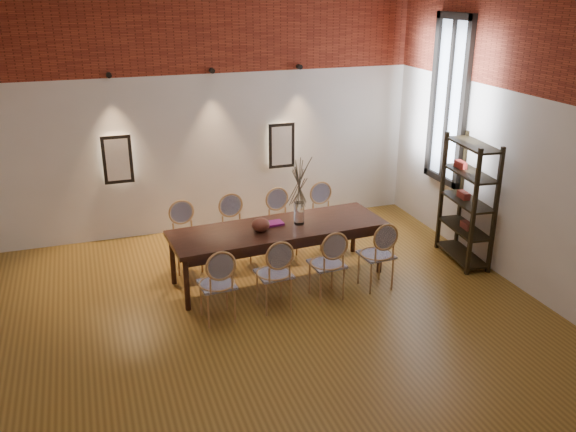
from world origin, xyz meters
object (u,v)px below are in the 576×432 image
object	(u,v)px
dining_table	(278,253)
bowl	(261,225)
chair_near_b	(274,273)
chair_far_c	(282,224)
vase	(299,213)
chair_near_d	(376,254)
chair_near_c	(327,264)
chair_far_d	(326,217)
book	(273,223)
chair_far_a	(186,238)
chair_near_a	(217,284)
shelving_rack	(467,201)
chair_far_b	(236,231)

from	to	relation	value
dining_table	bowl	bearing A→B (deg)	-169.36
chair_near_b	chair_far_c	size ratio (longest dim) A/B	1.00
chair_near_b	vase	bearing A→B (deg)	48.29
chair_near_d	chair_far_c	distance (m)	1.65
chair_near_c	chair_far_d	world-z (taller)	same
bowl	book	bearing A→B (deg)	37.28
chair_near_d	chair_far_a	size ratio (longest dim) A/B	1.00
chair_near_a	chair_far_d	size ratio (longest dim) A/B	1.00
chair_near_a	dining_table	bearing A→B (deg)	34.52
vase	shelving_rack	size ratio (longest dim) A/B	0.17
vase	chair_near_a	bearing A→B (deg)	-147.86
chair_near_a	chair_near_d	xyz separation A→B (m)	(2.16, 0.15, 0.00)
bowl	chair_near_d	bearing A→B (deg)	-23.35
chair_far_c	chair_far_d	world-z (taller)	same
chair_near_a	chair_far_c	bearing A→B (deg)	45.89
chair_far_a	chair_far_c	size ratio (longest dim) A/B	1.00
chair_near_a	bowl	distance (m)	1.13
chair_far_d	book	bearing A→B (deg)	29.85
chair_far_a	book	distance (m)	1.26
chair_far_b	bowl	distance (m)	0.88
chair_near_c	chair_far_b	xyz separation A→B (m)	(-0.82, 1.43, 0.00)
vase	book	bearing A→B (deg)	166.13
chair_near_b	vase	size ratio (longest dim) A/B	3.13
chair_near_b	bowl	xyz separation A→B (m)	(0.05, 0.70, 0.37)
chair_near_b	chair_far_a	world-z (taller)	same
chair_far_c	shelving_rack	world-z (taller)	shelving_rack
dining_table	chair_far_d	size ratio (longest dim) A/B	3.06
dining_table	chair_near_c	size ratio (longest dim) A/B	3.06
chair_far_c	bowl	distance (m)	1.08
chair_near_d	chair_far_c	size ratio (longest dim) A/B	1.00
chair_near_c	bowl	distance (m)	1.00
shelving_rack	vase	bearing A→B (deg)	178.46
chair_near_c	vase	size ratio (longest dim) A/B	3.13
chair_far_c	vase	xyz separation A→B (m)	(-0.01, -0.75, 0.43)
chair_near_d	book	size ratio (longest dim) A/B	3.62
chair_near_b	chair_far_c	xyz separation A→B (m)	(0.62, 1.53, 0.00)
vase	dining_table	bearing A→B (deg)	-176.11
chair_far_b	chair_far_c	bearing A→B (deg)	-180.00
bowl	shelving_rack	size ratio (longest dim) A/B	0.13
chair_far_c	chair_far_d	xyz separation A→B (m)	(0.72, 0.05, 0.00)
dining_table	book	size ratio (longest dim) A/B	11.08
chair_far_a	dining_table	bearing A→B (deg)	145.48
chair_far_d	vase	world-z (taller)	vase
dining_table	chair_far_d	xyz separation A→B (m)	(1.03, 0.81, 0.09)
chair_far_d	shelving_rack	xyz separation A→B (m)	(1.68, -1.12, 0.43)
chair_near_d	chair_far_b	xyz separation A→B (m)	(-1.54, 1.38, 0.00)
chair_far_a	chair_near_d	bearing A→B (deg)	145.48
chair_near_c	chair_far_c	xyz separation A→B (m)	(-0.10, 1.48, 0.00)
chair_far_c	bowl	xyz separation A→B (m)	(-0.57, -0.83, 0.37)
chair_near_a	book	size ratio (longest dim) A/B	3.62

